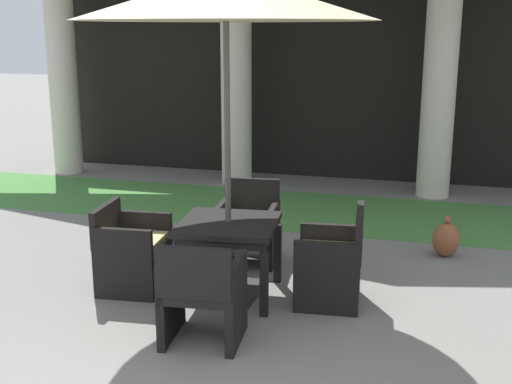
{
  "coord_description": "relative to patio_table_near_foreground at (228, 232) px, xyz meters",
  "views": [
    {
      "loc": [
        1.53,
        -1.75,
        2.42
      ],
      "look_at": [
        0.09,
        3.39,
        1.08
      ],
      "focal_mm": 45.52,
      "sensor_mm": 36.0,
      "label": 1
    }
  ],
  "objects": [
    {
      "name": "patio_umbrella_near_foreground",
      "position": [
        0.0,
        0.0,
        2.05
      ],
      "size": [
        2.61,
        2.61,
        2.95
      ],
      "color": "#2D2D2D",
      "rests_on": "ground"
    },
    {
      "name": "patio_chair_near_foreground_east",
      "position": [
        0.96,
        0.09,
        -0.19
      ],
      "size": [
        0.63,
        0.65,
        0.9
      ],
      "rotation": [
        0.0,
        0.0,
        -4.62
      ],
      "color": "black",
      "rests_on": "ground"
    },
    {
      "name": "lawn_strip",
      "position": [
        0.25,
        3.05,
        -0.61
      ],
      "size": [
        12.19,
        2.0,
        0.01
      ],
      "primitive_type": "cube",
      "color": "#47843D",
      "rests_on": "ground"
    },
    {
      "name": "terracotta_urn",
      "position": [
        1.96,
        1.66,
        -0.42
      ],
      "size": [
        0.29,
        0.29,
        0.46
      ],
      "color": "brown",
      "rests_on": "ground"
    },
    {
      "name": "patio_chair_near_foreground_north",
      "position": [
        -0.09,
        0.96,
        -0.21
      ],
      "size": [
        0.67,
        0.64,
        0.85
      ],
      "rotation": [
        0.0,
        0.0,
        -3.05
      ],
      "color": "black",
      "rests_on": "ground"
    },
    {
      "name": "patio_chair_near_foreground_west",
      "position": [
        -0.95,
        -0.09,
        -0.2
      ],
      "size": [
        0.64,
        0.68,
        0.82
      ],
      "rotation": [
        0.0,
        0.0,
        -1.48
      ],
      "color": "black",
      "rests_on": "ground"
    },
    {
      "name": "patio_table_near_foreground",
      "position": [
        0.0,
        0.0,
        0.0
      ],
      "size": [
        0.95,
        0.95,
        0.72
      ],
      "rotation": [
        0.0,
        0.0,
        0.09
      ],
      "color": "black",
      "rests_on": "ground"
    },
    {
      "name": "patio_chair_near_foreground_south",
      "position": [
        0.09,
        -0.96,
        -0.19
      ],
      "size": [
        0.65,
        0.63,
        0.87
      ],
      "rotation": [
        0.0,
        0.0,
        0.09
      ],
      "color": "black",
      "rests_on": "ground"
    }
  ]
}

